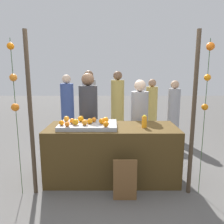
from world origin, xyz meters
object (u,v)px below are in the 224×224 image
vendor_right (139,125)px  vendor_left (89,122)px  orange_0 (94,120)px  orange_1 (62,123)px  juice_bottle (144,122)px  chalkboard_sign (125,180)px  stall_counter (112,153)px

vendor_right → vendor_left: bearing=179.3°
vendor_left → orange_0: bearing=-75.6°
orange_0 → orange_1: bearing=-154.6°
vendor_left → vendor_right: vendor_left is taller
juice_bottle → chalkboard_sign: size_ratio=0.33×
orange_0 → juice_bottle: juice_bottle is taller
chalkboard_sign → vendor_left: bearing=115.8°
stall_counter → chalkboard_sign: (0.17, -0.61, -0.15)m
chalkboard_sign → vendor_left: 1.46m
orange_1 → vendor_right: bearing=32.1°
stall_counter → vendor_left: (-0.43, 0.63, 0.35)m
juice_bottle → vendor_left: size_ratio=0.11×
stall_counter → chalkboard_sign: 0.65m
orange_0 → juice_bottle: (0.77, -0.12, -0.01)m
orange_0 → vendor_left: vendor_left is taller
vendor_left → juice_bottle: bearing=-37.1°
orange_1 → vendor_left: vendor_left is taller
orange_0 → orange_1: same height
orange_0 → vendor_left: 0.61m
vendor_right → chalkboard_sign: bearing=-104.9°
stall_counter → vendor_right: vendor_right is taller
orange_1 → vendor_left: bearing=68.5°
stall_counter → juice_bottle: (0.49, -0.07, 0.52)m
juice_bottle → vendor_left: vendor_left is taller
orange_0 → orange_1: (-0.46, -0.22, 0.00)m
chalkboard_sign → stall_counter: bearing=105.6°
stall_counter → orange_1: 0.92m
stall_counter → vendor_right: size_ratio=1.30×
orange_1 → chalkboard_sign: size_ratio=0.13×
juice_bottle → vendor_right: vendor_right is taller
juice_bottle → vendor_left: 1.16m
orange_1 → juice_bottle: size_ratio=0.39×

